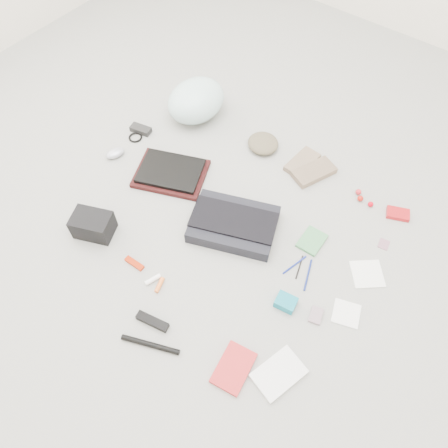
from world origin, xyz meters
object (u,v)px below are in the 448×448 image
Objects in this scene: bike_helmet at (196,100)px; camera_bag at (93,225)px; messenger_bag at (234,224)px; laptop at (171,171)px; accordion_wallet at (286,302)px; book_red at (234,368)px.

camera_bag is (0.12, -0.91, -0.05)m from bike_helmet.
messenger_bag reaches higher than laptop.
accordion_wallet is (0.86, -0.25, -0.01)m from laptop.
camera_bag is (-0.06, -0.48, 0.02)m from laptop.
camera_bag reaches higher than laptop.
book_red is (1.03, -1.03, -0.10)m from bike_helmet.
accordion_wallet is (0.92, 0.23, -0.04)m from camera_bag.
messenger_bag is 0.66m from book_red.
messenger_bag is 2.21× the size of camera_bag.
book_red is (0.90, -0.12, -0.05)m from camera_bag.
bike_helmet is 1.92× the size of book_red.
bike_helmet is at bearing 125.72° from book_red.
camera_bag reaches higher than messenger_bag.
bike_helmet reaches higher than accordion_wallet.
camera_bag is at bearing -119.13° from laptop.
messenger_bag reaches higher than accordion_wallet.
camera_bag reaches higher than accordion_wallet.
accordion_wallet is at bearing -8.75° from camera_bag.
book_red is at bearing -40.91° from bike_helmet.
messenger_bag is at bearing 117.42° from book_red.
messenger_bag is 4.55× the size of accordion_wallet.
bike_helmet is (-0.18, 0.43, 0.07)m from laptop.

